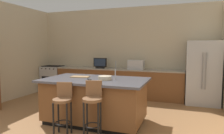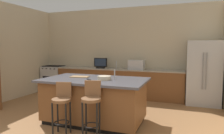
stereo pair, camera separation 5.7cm
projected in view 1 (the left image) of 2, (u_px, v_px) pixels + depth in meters
wall_back at (123, 52)px, 6.89m from camera, size 6.45×0.12×2.90m
counter_back at (117, 82)px, 6.65m from camera, size 4.18×0.62×0.91m
kitchen_island at (95, 100)px, 4.33m from camera, size 2.19×1.27×0.93m
refrigerator at (203, 73)px, 5.70m from camera, size 0.88×0.78×1.78m
range_oven at (53, 78)px, 7.47m from camera, size 0.75×0.63×0.93m
microwave at (136, 65)px, 6.38m from camera, size 0.48×0.36×0.29m
tv_monitor at (100, 64)px, 6.73m from camera, size 0.45×0.16×0.34m
sink_faucet_back at (116, 65)px, 6.71m from camera, size 0.02×0.02×0.24m
sink_faucet_island at (115, 75)px, 4.13m from camera, size 0.02×0.02×0.22m
bar_stool_left at (63, 104)px, 3.69m from camera, size 0.35×0.37×0.96m
bar_stool_right at (93, 104)px, 3.51m from camera, size 0.35×0.37×1.01m
fruit_bowl at (105, 78)px, 4.16m from camera, size 0.27×0.27×0.08m
tv_remote at (89, 79)px, 4.15m from camera, size 0.15×0.16×0.02m
cutting_board at (80, 77)px, 4.54m from camera, size 0.43×0.29×0.02m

